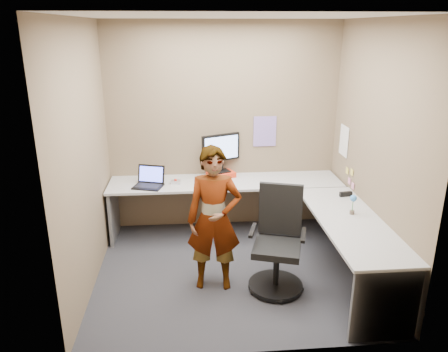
{
  "coord_description": "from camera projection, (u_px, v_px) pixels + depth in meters",
  "views": [
    {
      "loc": [
        -0.47,
        -4.27,
        2.61
      ],
      "look_at": [
        -0.08,
        0.25,
        1.05
      ],
      "focal_mm": 35.0,
      "sensor_mm": 36.0,
      "label": 1
    }
  ],
  "objects": [
    {
      "name": "monitor",
      "position": [
        221.0,
        150.0,
        5.66
      ],
      "size": [
        0.5,
        0.26,
        0.5
      ],
      "rotation": [
        0.0,
        0.0,
        0.4
      ],
      "color": "black",
      "rests_on": "paper_ream"
    },
    {
      "name": "wall_right",
      "position": [
        375.0,
        153.0,
        4.59
      ],
      "size": [
        0.0,
        2.7,
        2.7
      ],
      "primitive_type": "plane",
      "rotation": [
        1.57,
        0.0,
        -1.57
      ],
      "color": "brown",
      "rests_on": "ground"
    },
    {
      "name": "laptop",
      "position": [
        149.0,
        181.0,
        5.41
      ],
      "size": [
        0.41,
        0.37,
        0.25
      ],
      "rotation": [
        0.0,
        0.0,
        -0.3
      ],
      "color": "black",
      "rests_on": "desk"
    },
    {
      "name": "flower",
      "position": [
        353.0,
        201.0,
        4.57
      ],
      "size": [
        0.07,
        0.07,
        0.22
      ],
      "color": "brown",
      "rests_on": "desk"
    },
    {
      "name": "ground",
      "position": [
        233.0,
        271.0,
        4.91
      ],
      "size": [
        3.0,
        3.0,
        0.0
      ],
      "primitive_type": "plane",
      "color": "#25252A",
      "rests_on": "ground"
    },
    {
      "name": "trackball_mouse",
      "position": [
        176.0,
        182.0,
        5.5
      ],
      "size": [
        0.12,
        0.08,
        0.07
      ],
      "color": "#B7B7BC",
      "rests_on": "desk"
    },
    {
      "name": "sticky_note_d",
      "position": [
        347.0,
        171.0,
        5.39
      ],
      "size": [
        0.01,
        0.07,
        0.07
      ],
      "primitive_type": "cube",
      "color": "#F2E059",
      "rests_on": "wall_right"
    },
    {
      "name": "paper_ream",
      "position": [
        221.0,
        174.0,
        5.75
      ],
      "size": [
        0.4,
        0.35,
        0.07
      ],
      "primitive_type": "cube",
      "rotation": [
        0.0,
        0.0,
        0.4
      ],
      "color": "red",
      "rests_on": "desk"
    },
    {
      "name": "wall_left",
      "position": [
        84.0,
        160.0,
        4.35
      ],
      "size": [
        0.0,
        2.7,
        2.7
      ],
      "primitive_type": "plane",
      "rotation": [
        1.57,
        0.0,
        1.57
      ],
      "color": "brown",
      "rests_on": "ground"
    },
    {
      "name": "sticky_note_b",
      "position": [
        349.0,
        181.0,
        5.33
      ],
      "size": [
        0.01,
        0.07,
        0.07
      ],
      "primitive_type": "cube",
      "color": "pink",
      "rests_on": "wall_right"
    },
    {
      "name": "calendar_white",
      "position": [
        344.0,
        141.0,
        5.47
      ],
      "size": [
        0.01,
        0.28,
        0.38
      ],
      "primitive_type": "cube",
      "color": "white",
      "rests_on": "wall_right"
    },
    {
      "name": "origami",
      "position": [
        224.0,
        185.0,
        5.37
      ],
      "size": [
        0.1,
        0.1,
        0.06
      ],
      "primitive_type": "cone",
      "color": "white",
      "rests_on": "desk"
    },
    {
      "name": "desk",
      "position": [
        267.0,
        208.0,
        5.12
      ],
      "size": [
        2.98,
        2.58,
        0.73
      ],
      "color": "#ABABAB",
      "rests_on": "ground"
    },
    {
      "name": "calendar_purple",
      "position": [
        265.0,
        131.0,
        5.75
      ],
      "size": [
        0.3,
        0.01,
        0.4
      ],
      "primitive_type": "cube",
      "color": "#846BB7",
      "rests_on": "wall_back"
    },
    {
      "name": "sticky_note_c",
      "position": [
        353.0,
        186.0,
        5.22
      ],
      "size": [
        0.01,
        0.07,
        0.07
      ],
      "primitive_type": "cube",
      "color": "pink",
      "rests_on": "wall_right"
    },
    {
      "name": "ceiling",
      "position": [
        235.0,
        16.0,
        4.04
      ],
      "size": [
        3.0,
        3.0,
        0.0
      ],
      "primitive_type": "plane",
      "rotation": [
        3.14,
        0.0,
        0.0
      ],
      "color": "white",
      "rests_on": "wall_back"
    },
    {
      "name": "stapler",
      "position": [
        346.0,
        194.0,
        5.09
      ],
      "size": [
        0.15,
        0.06,
        0.05
      ],
      "primitive_type": "cube",
      "rotation": [
        0.0,
        0.0,
        0.13
      ],
      "color": "black",
      "rests_on": "desk"
    },
    {
      "name": "person",
      "position": [
        214.0,
        219.0,
        4.42
      ],
      "size": [
        0.58,
        0.41,
        1.52
      ],
      "primitive_type": "imported",
      "rotation": [
        0.0,
        0.0,
        -0.09
      ],
      "color": "#999399",
      "rests_on": "ground"
    },
    {
      "name": "office_chair",
      "position": [
        278.0,
        248.0,
        4.5
      ],
      "size": [
        0.61,
        0.6,
        1.07
      ],
      "rotation": [
        0.0,
        0.0,
        -0.3
      ],
      "color": "black",
      "rests_on": "ground"
    },
    {
      "name": "wall_back",
      "position": [
        223.0,
        128.0,
        5.7
      ],
      "size": [
        3.0,
        0.0,
        3.0
      ],
      "primitive_type": "plane",
      "rotation": [
        1.57,
        0.0,
        0.0
      ],
      "color": "brown",
      "rests_on": "ground"
    },
    {
      "name": "sticky_note_a",
      "position": [
        352.0,
        172.0,
        5.24
      ],
      "size": [
        0.01,
        0.07,
        0.07
      ],
      "primitive_type": "cube",
      "color": "#F2E059",
      "rests_on": "wall_right"
    }
  ]
}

